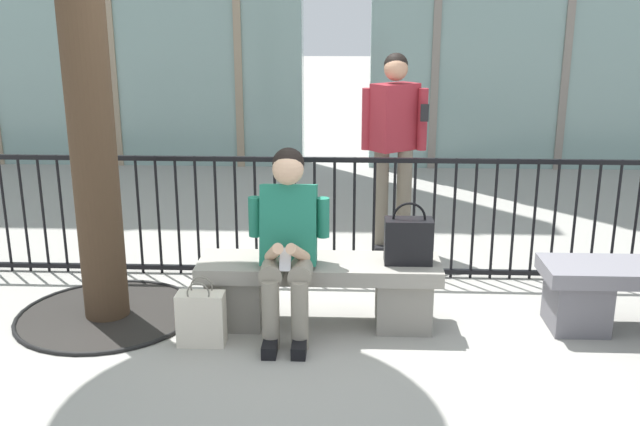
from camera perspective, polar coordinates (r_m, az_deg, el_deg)
ground_plane at (r=4.84m, az=-0.05°, el=-8.90°), size 60.00×60.00×0.00m
stone_bench at (r=4.73m, az=-0.05°, el=-5.92°), size 1.60×0.44×0.45m
seated_person_with_phone at (r=4.50m, az=-2.61°, el=-1.99°), size 0.52×0.66×1.21m
handbag_on_bench at (r=4.62m, az=7.15°, el=-2.18°), size 0.31×0.16×0.41m
shopping_bag at (r=4.55m, az=-9.57°, el=-8.37°), size 0.30×0.15×0.44m
bystander_at_railing at (r=6.06m, az=6.00°, el=6.05°), size 0.55×0.41×1.71m
plaza_railing at (r=5.52m, az=0.36°, el=-0.31°), size 7.60×0.04×0.96m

